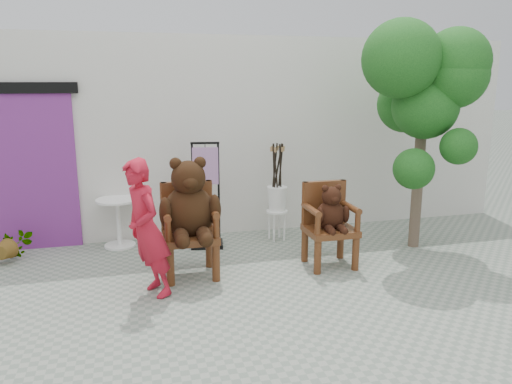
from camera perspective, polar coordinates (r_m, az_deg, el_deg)
ground_plane at (r=5.61m, az=4.52°, el=-12.13°), size 60.00×60.00×0.00m
back_wall at (r=8.13m, az=-2.49°, el=6.64°), size 9.00×1.00×3.00m
doorway at (r=7.59m, az=-24.33°, el=2.54°), size 1.40×0.11×2.33m
chair_big at (r=6.03m, az=-7.63°, el=-2.14°), size 0.73×0.77×1.47m
chair_small at (r=6.45m, az=8.39°, el=-2.81°), size 0.61×0.57×1.07m
person at (r=5.53m, az=-12.39°, el=-4.17°), size 0.57×0.67×1.55m
cafe_table at (r=7.40m, az=-15.45°, el=-2.75°), size 0.60×0.60×0.70m
display_stand at (r=7.13m, az=-5.70°, el=-1.73°), size 0.50×0.42×1.51m
stool_bucket at (r=7.40m, az=2.41°, el=-0.70°), size 0.32×0.32×1.46m
tree at (r=7.23m, az=18.99°, el=11.69°), size 1.71×1.63×3.13m
potted_plant at (r=7.36m, az=-26.12°, el=-5.40°), size 0.52×0.49×0.46m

